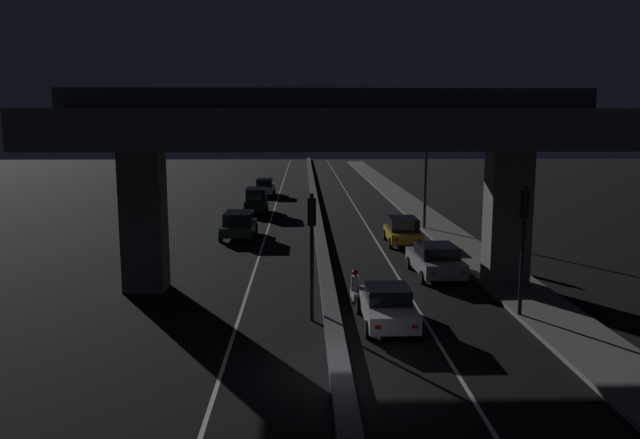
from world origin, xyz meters
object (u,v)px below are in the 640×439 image
Objects in this scene: car_taxi_yellow_third at (403,230)px; car_dark_green_lead_oncoming at (239,224)px; traffic_light_right_of_median at (523,228)px; car_white_third_oncoming at (265,187)px; car_white_lead at (387,305)px; car_silver_second at (436,260)px; motorcycle_white_filtering_near at (355,292)px; car_black_second_oncoming at (256,200)px; pedestrian_on_sidewalk at (486,244)px; traffic_light_left_of_median at (312,234)px; street_lamp at (422,157)px.

car_dark_green_lead_oncoming is at bearing 77.68° from car_taxi_yellow_third.
traffic_light_right_of_median is 14.19m from car_taxi_yellow_third.
car_taxi_yellow_third is at bearing 21.52° from car_white_third_oncoming.
car_white_lead is 7.54m from car_silver_second.
traffic_light_right_of_median is 6.53m from motorcycle_white_filtering_near.
car_black_second_oncoming is 2.31× the size of pedestrian_on_sidewalk.
car_black_second_oncoming is 11.76m from car_white_third_oncoming.
car_white_lead is at bearing 11.34° from car_black_second_oncoming.
traffic_light_right_of_median is 1.13× the size of car_dark_green_lead_oncoming.
traffic_light_left_of_median is 1.14× the size of car_black_second_oncoming.
car_black_second_oncoming is at bearing 144.96° from street_lamp.
car_taxi_yellow_third is (2.84, 14.44, 0.11)m from car_white_lead.
traffic_light_left_of_median is at bearing -135.81° from pedestrian_on_sidewalk.
street_lamp reaches higher than traffic_light_left_of_median.
car_silver_second is at bearing -24.85° from car_white_lead.
traffic_light_right_of_median is 2.80× the size of pedestrian_on_sidewalk.
traffic_light_right_of_median reaches higher than car_black_second_oncoming.
car_black_second_oncoming is at bearing 37.74° from car_taxi_yellow_third.
car_black_second_oncoming is at bearing 13.46° from car_white_lead.
car_white_third_oncoming is (-0.04, 11.76, -0.19)m from car_black_second_oncoming.
car_silver_second is 2.26× the size of motorcycle_white_filtering_near.
pedestrian_on_sidewalk is at bearing -55.34° from car_silver_second.
traffic_light_left_of_median is at bearing 76.53° from car_white_lead.
traffic_light_right_of_median is 2.50× the size of motorcycle_white_filtering_near.
street_lamp is 6.29m from car_taxi_yellow_third.
car_dark_green_lead_oncoming is at bearing 43.04° from car_silver_second.
car_white_third_oncoming is 2.42× the size of pedestrian_on_sidewalk.
car_dark_green_lead_oncoming is (-4.23, 16.04, -2.28)m from traffic_light_left_of_median.
traffic_light_left_of_median reaches higher than car_taxi_yellow_third.
car_taxi_yellow_third is at bearing 98.28° from traffic_light_right_of_median.
pedestrian_on_sidewalk is (12.72, -29.47, 0.19)m from car_white_third_oncoming.
traffic_light_left_of_median is 26.60m from car_black_second_oncoming.
car_silver_second is 22.20m from car_black_second_oncoming.
traffic_light_right_of_median is at bearing -98.58° from pedestrian_on_sidewalk.
traffic_light_right_of_median reaches higher than car_taxi_yellow_third.
motorcycle_white_filtering_near is 10.10m from pedestrian_on_sidewalk.
pedestrian_on_sidewalk reaches higher than car_white_third_oncoming.
car_black_second_oncoming is at bearing 98.52° from traffic_light_left_of_median.
traffic_light_left_of_median reaches higher than car_black_second_oncoming.
car_black_second_oncoming is (-11.23, 7.88, -3.74)m from street_lamp.
car_dark_green_lead_oncoming reaches higher than car_silver_second.
car_silver_second is at bearing 47.30° from traffic_light_left_of_median.
car_white_third_oncoming is at bearing 9.43° from car_white_lead.
street_lamp is 1.89× the size of car_dark_green_lead_oncoming.
motorcycle_white_filtering_near is (-0.96, 1.95, -0.06)m from car_white_lead.
car_dark_green_lead_oncoming reaches higher than car_taxi_yellow_third.
pedestrian_on_sidewalk is (7.10, 7.17, 0.39)m from motorcycle_white_filtering_near.
traffic_light_right_of_median is at bearing -171.10° from car_taxi_yellow_third.
traffic_light_left_of_median is 1.15× the size of car_taxi_yellow_third.
car_taxi_yellow_third is 15.55m from car_black_second_oncoming.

